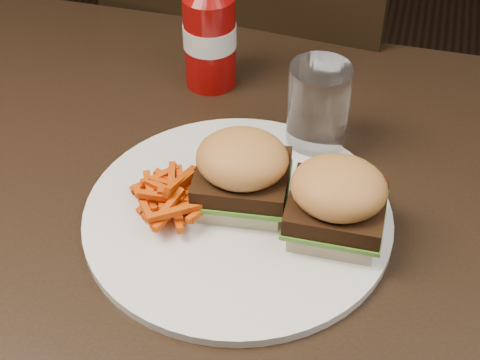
% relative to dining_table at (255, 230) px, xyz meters
% --- Properties ---
extents(dining_table, '(1.20, 0.80, 0.04)m').
position_rel_dining_table_xyz_m(dining_table, '(0.00, 0.00, 0.00)').
color(dining_table, black).
rests_on(dining_table, ground).
extents(chair_far, '(0.52, 0.52, 0.05)m').
position_rel_dining_table_xyz_m(chair_far, '(-0.11, 0.62, -0.30)').
color(chair_far, black).
rests_on(chair_far, ground).
extents(plate, '(0.34, 0.34, 0.01)m').
position_rel_dining_table_xyz_m(plate, '(-0.02, -0.01, 0.03)').
color(plate, white).
rests_on(plate, dining_table).
extents(sandwich_half_a, '(0.10, 0.09, 0.02)m').
position_rel_dining_table_xyz_m(sandwich_half_a, '(-0.02, 0.01, 0.04)').
color(sandwich_half_a, beige).
rests_on(sandwich_half_a, plate).
extents(sandwich_half_b, '(0.09, 0.08, 0.02)m').
position_rel_dining_table_xyz_m(sandwich_half_b, '(0.09, -0.01, 0.04)').
color(sandwich_half_b, beige).
rests_on(sandwich_half_b, plate).
extents(fries_pile, '(0.11, 0.11, 0.04)m').
position_rel_dining_table_xyz_m(fries_pile, '(-0.08, -0.01, 0.05)').
color(fries_pile, '#D45D08').
rests_on(fries_pile, plate).
extents(ketchup_bottle, '(0.07, 0.07, 0.14)m').
position_rel_dining_table_xyz_m(ketchup_bottle, '(-0.12, 0.24, 0.08)').
color(ketchup_bottle, '#8D0908').
rests_on(ketchup_bottle, dining_table).
extents(tumbler, '(0.10, 0.10, 0.12)m').
position_rel_dining_table_xyz_m(tumbler, '(0.04, 0.14, 0.08)').
color(tumbler, white).
rests_on(tumbler, dining_table).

